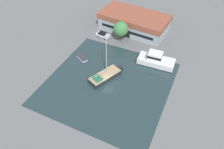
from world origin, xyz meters
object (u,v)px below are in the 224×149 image
at_px(sailboat_moored, 106,76).
at_px(motor_cruiser, 156,60).
at_px(parked_car, 103,35).
at_px(small_dinghy, 82,58).
at_px(warehouse_building, 134,22).
at_px(quay_tree_near_building, 121,29).

relative_size(sailboat_moored, motor_cruiser, 1.31).
bearing_deg(motor_cruiser, parked_car, 70.58).
xyz_separation_m(parked_car, small_dinghy, (-0.42, -12.12, -0.50)).
height_order(warehouse_building, parked_car, warehouse_building).
bearing_deg(motor_cruiser, quay_tree_near_building, 63.20).
bearing_deg(parked_car, small_dinghy, 5.26).
distance_m(warehouse_building, small_dinghy, 21.99).
distance_m(parked_car, small_dinghy, 12.14).
bearing_deg(small_dinghy, quay_tree_near_building, -0.74).
height_order(quay_tree_near_building, sailboat_moored, sailboat_moored).
relative_size(warehouse_building, quay_tree_near_building, 3.35).
distance_m(warehouse_building, parked_car, 11.15).
bearing_deg(motor_cruiser, sailboat_moored, 133.99).
relative_size(sailboat_moored, small_dinghy, 3.20).
xyz_separation_m(quay_tree_near_building, sailboat_moored, (2.93, -16.17, -3.74)).
xyz_separation_m(parked_car, motor_cruiser, (18.75, -5.58, 0.52)).
height_order(sailboat_moored, small_dinghy, sailboat_moored).
relative_size(motor_cruiser, small_dinghy, 2.45).
xyz_separation_m(warehouse_building, small_dinghy, (-7.49, -20.53, -2.41)).
bearing_deg(sailboat_moored, small_dinghy, -179.34).
bearing_deg(parked_car, motor_cruiser, 80.67).
xyz_separation_m(motor_cruiser, small_dinghy, (-19.17, -6.54, -1.02)).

